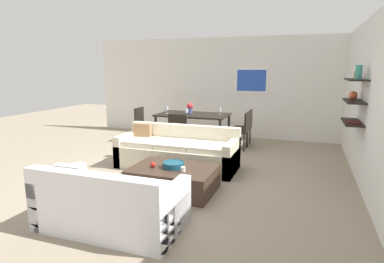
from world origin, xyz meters
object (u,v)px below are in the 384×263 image
Objects in this scene: decorative_bowl at (173,164)px; dining_table at (193,117)px; dining_chair_foot at (179,130)px; dining_chair_left_near at (143,122)px; wine_glass_right_far at (220,110)px; sofa_beige at (177,152)px; dining_chair_right_near at (242,128)px; loveseat_white at (110,204)px; coffee_table at (173,179)px; wine_glass_left_near at (167,108)px; apple_on_coffee_table at (153,165)px; wine_glass_foot at (187,111)px; dining_chair_right_far at (245,125)px; candle_jar at (183,169)px; centerpiece_vase at (190,108)px.

decorative_bowl is 3.28m from dining_table.
decorative_bowl is 2.40m from dining_chair_foot.
wine_glass_right_far is at bearing 10.34° from dining_chair_left_near.
sofa_beige is 1.18m from dining_chair_foot.
dining_chair_right_near is 5.17× the size of wine_glass_right_far.
coffee_table is at bearing 79.46° from loveseat_white.
dining_chair_left_near is at bearing -170.66° from wine_glass_left_near.
wine_glass_foot reaches higher than apple_on_coffee_table.
wine_glass_foot reaches higher than wine_glass_right_far.
wine_glass_left_near is 1.35m from wine_glass_right_far.
sofa_beige is 2.42m from dining_chair_right_far.
wine_glass_left_near is (-1.06, 1.88, 0.59)m from sofa_beige.
dining_chair_left_near reaches higher than coffee_table.
dining_chair_left_near reaches higher than dining_table.
wine_glass_left_near is (-1.17, 3.15, 0.46)m from apple_on_coffee_table.
dining_chair_left_near is at bearing 113.27° from loveseat_white.
decorative_bowl is 0.38× the size of dining_chair_right_near.
candle_jar is 3.48m from dining_table.
centerpiece_vase is at bearing 11.92° from wine_glass_left_near.
candle_jar is 0.09× the size of dining_chair_left_near.
dining_chair_right_far is at bearing 81.84° from coffee_table.
dining_chair_foot reaches higher than coffee_table.
dining_table is at bearing -169.19° from wine_glass_right_far.
dining_table is 0.70m from wine_glass_left_near.
wine_glass_right_far reaches higher than dining_chair_left_near.
dining_chair_left_near is 1.36m from wine_glass_foot.
loveseat_white is 1.24m from apple_on_coffee_table.
candle_jar is 0.09× the size of dining_chair_foot.
wine_glass_foot is (-0.40, 1.56, 0.59)m from sofa_beige.
dining_chair_right_near is at bearing -29.54° from wine_glass_right_far.
loveseat_white is 1.92× the size of dining_chair_right_near.
dining_table is 2.01× the size of dining_chair_foot.
dining_chair_foot is 3.14× the size of centerpiece_vase.
wine_glass_left_near reaches higher than dining_chair_left_near.
wine_glass_left_near is (-1.95, 0.10, 0.37)m from dining_chair_right_near.
apple_on_coffee_table is 0.10× the size of dining_chair_left_near.
wine_glass_foot is at bearing 104.21° from sofa_beige.
wine_glass_right_far is (0.27, 2.14, 0.57)m from sofa_beige.
dining_chair_left_near reaches higher than sofa_beige.
dining_chair_foot reaches higher than sofa_beige.
dining_chair_foot is at bearing 98.73° from loveseat_white.
dining_chair_foot is (-0.51, 2.36, 0.08)m from apple_on_coffee_table.
apple_on_coffee_table is 0.48× the size of wine_glass_left_near.
dining_chair_right_near reaches higher than loveseat_white.
candle_jar is 3.56m from dining_chair_right_far.
dining_table is 9.46× the size of wine_glass_foot.
decorative_bowl is (0.41, -1.16, 0.14)m from sofa_beige.
loveseat_white reaches higher than coffee_table.
dining_chair_right_near is 3.14× the size of centerpiece_vase.
dining_chair_right_near is at bearing -10.10° from dining_table.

